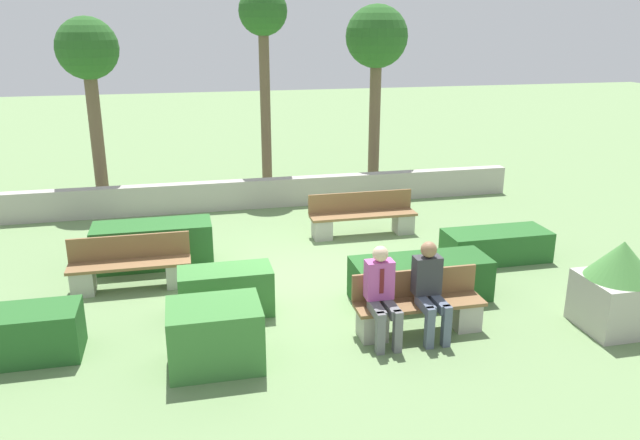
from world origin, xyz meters
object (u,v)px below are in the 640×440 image
planter_corner_left (618,285)px  tree_center_left (263,25)px  bench_left_side (363,219)px  person_seated_man (382,291)px  bench_front (419,310)px  person_seated_woman (430,286)px  tree_center_right (377,42)px  bench_right_side (130,269)px  tree_leftmost (88,57)px

planter_corner_left → tree_center_left: bearing=113.1°
bench_left_side → person_seated_man: bearing=-91.4°
bench_front → person_seated_woman: 0.45m
person_seated_woman → tree_center_right: size_ratio=0.29×
bench_right_side → planter_corner_left: (6.80, -2.97, 0.33)m
person_seated_man → tree_center_left: tree_center_left is taller
bench_front → tree_center_right: 9.26m
bench_right_side → planter_corner_left: size_ratio=1.48×
tree_leftmost → person_seated_man: bearing=-61.4°
bench_front → planter_corner_left: 2.83m
person_seated_man → tree_center_right: 9.39m
bench_left_side → bench_right_side: size_ratio=1.13×
person_seated_woman → person_seated_man: bearing=-179.9°
bench_front → tree_leftmost: tree_leftmost is taller
person_seated_woman → planter_corner_left: bearing=-8.2°
bench_front → bench_left_side: bearing=84.2°
tree_center_left → bench_front: bearing=-83.3°
bench_left_side → tree_center_left: bearing=121.0°
bench_right_side → bench_front: bearing=-32.3°
person_seated_man → person_seated_woman: person_seated_woman is taller
planter_corner_left → tree_center_left: 10.10m
bench_left_side → tree_center_left: size_ratio=0.44×
bench_right_side → tree_center_right: bearing=43.6°
tree_center_right → tree_center_left: bearing=-176.4°
planter_corner_left → bench_right_side: bearing=156.5°
planter_corner_left → tree_center_right: tree_center_right is taller
bench_left_side → person_seated_woman: 4.36m
tree_center_left → tree_center_right: (2.94, 0.19, -0.42)m
person_seated_man → bench_front: bearing=13.0°
bench_left_side → tree_center_left: 5.67m
bench_right_side → person_seated_man: person_seated_man is taller
bench_left_side → person_seated_woman: person_seated_woman is taller
bench_front → person_seated_man: size_ratio=1.38×
bench_left_side → tree_center_left: (-1.39, 4.02, 3.75)m
bench_left_side → bench_right_side: bearing=-146.7°
person_seated_man → bench_left_side: bearing=76.6°
bench_front → tree_center_left: size_ratio=0.37×
person_seated_woman → tree_leftmost: 9.93m
bench_left_side → tree_leftmost: size_ratio=0.51×
tree_center_left → tree_center_right: size_ratio=1.09×
person_seated_man → tree_center_left: 9.01m
person_seated_man → bench_right_side: bearing=143.1°
bench_left_side → bench_front: bearing=-83.9°
person_seated_man → person_seated_woman: (0.69, 0.00, 0.01)m
bench_right_side → tree_leftmost: tree_leftmost is taller
tree_leftmost → bench_right_side: bearing=-80.0°
bench_left_side → planter_corner_left: size_ratio=1.67×
tree_center_left → tree_center_right: tree_center_left is taller
bench_front → person_seated_woman: (0.09, -0.14, 0.42)m
bench_left_side → bench_right_side: same height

